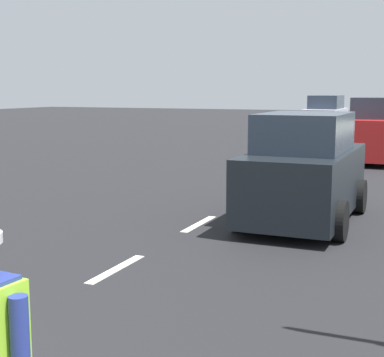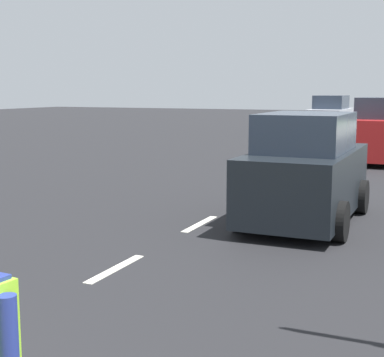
% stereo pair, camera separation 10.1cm
% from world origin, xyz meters
% --- Properties ---
extents(ground_plane, '(96.00, 96.00, 0.00)m').
position_xyz_m(ground_plane, '(0.00, 21.00, 0.00)').
color(ground_plane, black).
extents(lane_center_line, '(0.14, 46.40, 0.01)m').
position_xyz_m(lane_center_line, '(0.00, 25.20, 0.00)').
color(lane_center_line, silver).
rests_on(lane_center_line, ground).
extents(car_outgoing_far, '(1.89, 4.06, 2.21)m').
position_xyz_m(car_outgoing_far, '(1.93, 19.80, 1.03)').
color(car_outgoing_far, red).
rests_on(car_outgoing_far, ground).
extents(car_outgoing_ahead, '(1.95, 3.94, 2.05)m').
position_xyz_m(car_outgoing_ahead, '(1.73, 9.68, 0.95)').
color(car_outgoing_ahead, black).
rests_on(car_outgoing_ahead, ground).
extents(car_oncoming_third, '(1.98, 4.35, 2.16)m').
position_xyz_m(car_oncoming_third, '(-1.76, 30.46, 1.00)').
color(car_oncoming_third, silver).
rests_on(car_oncoming_third, ground).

